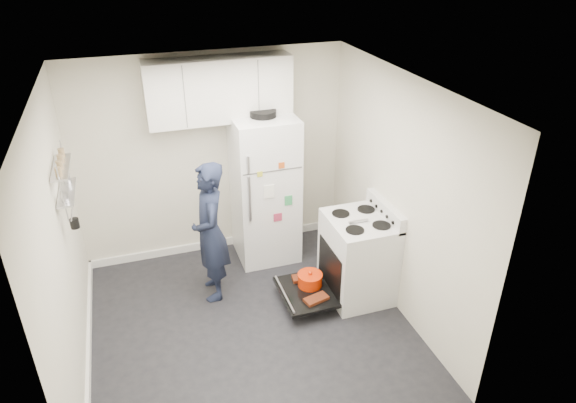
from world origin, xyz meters
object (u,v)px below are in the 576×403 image
object	(u,v)px
open_oven_door	(308,287)
person	(210,232)
refrigerator	(265,189)
electric_range	(357,258)

from	to	relation	value
open_oven_door	person	bearing A→B (deg)	153.78
refrigerator	person	size ratio (longest dim) A/B	1.18
electric_range	refrigerator	bearing A→B (deg)	123.35
open_oven_door	electric_range	bearing A→B (deg)	-3.52
electric_range	refrigerator	size ratio (longest dim) A/B	0.59
refrigerator	electric_range	bearing A→B (deg)	-56.65
open_oven_door	person	world-z (taller)	person
open_oven_door	person	distance (m)	1.22
person	electric_range	bearing A→B (deg)	75.29
electric_range	open_oven_door	bearing A→B (deg)	176.48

